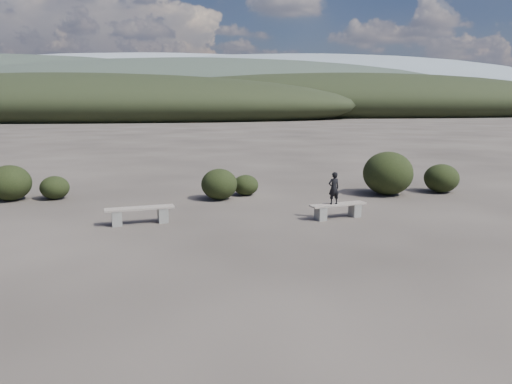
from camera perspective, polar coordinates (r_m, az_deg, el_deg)
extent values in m
plane|color=#332C27|center=(9.73, 1.50, -10.09)|extent=(1200.00, 1200.00, 0.00)
cube|color=slate|center=(14.35, -15.63, -2.90)|extent=(0.34, 0.42, 0.42)
cube|color=slate|center=(14.46, -10.59, -2.59)|extent=(0.34, 0.42, 0.42)
cube|color=gray|center=(14.34, -13.14, -1.81)|extent=(1.95, 0.80, 0.05)
cube|color=slate|center=(14.60, 7.40, -2.44)|extent=(0.33, 0.39, 0.39)
cube|color=slate|center=(15.20, 11.22, -2.05)|extent=(0.33, 0.39, 0.39)
cube|color=gray|center=(14.84, 9.37, -1.42)|extent=(1.78, 0.84, 0.05)
imported|color=black|center=(14.67, 8.88, 0.44)|extent=(0.40, 0.31, 0.95)
ellipsoid|color=black|center=(18.92, -22.02, 0.47)|extent=(1.00, 1.00, 0.82)
ellipsoid|color=black|center=(17.50, -4.22, 0.90)|extent=(1.27, 1.27, 1.08)
ellipsoid|color=black|center=(18.28, -1.19, 0.80)|extent=(0.94, 0.94, 0.75)
ellipsoid|color=black|center=(18.97, 14.85, 2.08)|extent=(1.82, 1.82, 1.59)
ellipsoid|color=black|center=(20.10, 20.44, 1.48)|extent=(1.29, 1.29, 1.08)
ellipsoid|color=black|center=(19.27, -26.35, 0.94)|extent=(1.46, 1.46, 1.24)
ellipsoid|color=black|center=(101.85, -20.06, 9.28)|extent=(110.00, 40.00, 12.00)
ellipsoid|color=black|center=(124.43, 10.80, 9.99)|extent=(120.00, 44.00, 14.00)
ellipsoid|color=#313C32|center=(169.05, -5.99, 10.91)|extent=(190.00, 64.00, 24.00)
ellipsoid|color=gray|center=(317.21, 6.81, 11.38)|extent=(340.00, 110.00, 44.00)
ellipsoid|color=gray|center=(410.15, -10.53, 11.40)|extent=(460.00, 140.00, 56.00)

